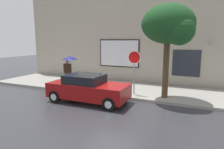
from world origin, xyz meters
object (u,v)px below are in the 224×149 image
object	(u,v)px
street_tree	(170,26)
stop_sign	(134,64)
fire_hydrant	(89,83)
pedestrian_with_umbrella	(69,62)
parked_car	(88,89)

from	to	relation	value
street_tree	stop_sign	world-z (taller)	street_tree
fire_hydrant	stop_sign	bearing A→B (deg)	1.71
fire_hydrant	street_tree	distance (m)	5.89
fire_hydrant	stop_sign	distance (m)	3.25
pedestrian_with_umbrella	stop_sign	bearing A→B (deg)	-3.89
street_tree	stop_sign	xyz separation A→B (m)	(-1.87, 0.08, -2.02)
stop_sign	street_tree	bearing A→B (deg)	-2.40
fire_hydrant	street_tree	world-z (taller)	street_tree
stop_sign	pedestrian_with_umbrella	bearing A→B (deg)	176.11
parked_car	fire_hydrant	distance (m)	2.12
fire_hydrant	pedestrian_with_umbrella	size ratio (longest dim) A/B	0.40
parked_car	street_tree	size ratio (longest dim) A/B	0.85
parked_car	stop_sign	xyz separation A→B (m)	(1.92, 1.94, 1.20)
pedestrian_with_umbrella	stop_sign	xyz separation A→B (m)	(4.68, -0.32, 0.14)
pedestrian_with_umbrella	street_tree	bearing A→B (deg)	-3.46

